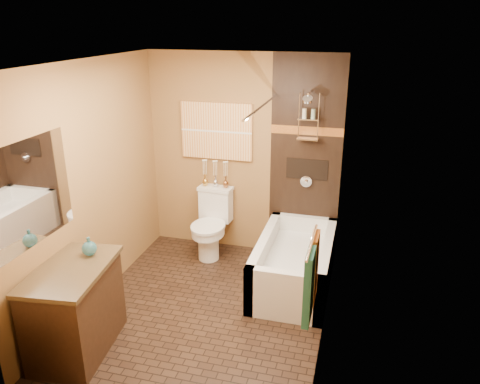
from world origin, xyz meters
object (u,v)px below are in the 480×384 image
(toilet, at_px, (211,223))
(sunset_painting, at_px, (217,131))
(bathtub, at_px, (294,267))
(vanity, at_px, (75,309))

(toilet, bearing_deg, sunset_painting, 94.85)
(bathtub, relative_size, toilet, 1.77)
(vanity, bearing_deg, sunset_painting, 68.93)
(bathtub, xyz_separation_m, vanity, (-1.72, -1.61, 0.20))
(sunset_painting, xyz_separation_m, toilet, (0.00, -0.28, -1.12))
(toilet, relative_size, vanity, 0.84)
(toilet, bearing_deg, vanity, -101.22)
(toilet, bearing_deg, bathtub, -16.82)
(sunset_painting, distance_m, toilet, 1.15)
(bathtub, bearing_deg, toilet, 158.33)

